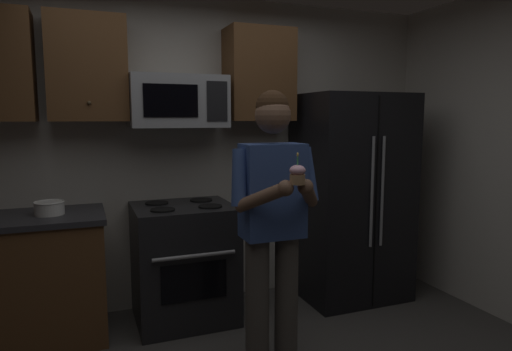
% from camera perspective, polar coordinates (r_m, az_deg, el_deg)
% --- Properties ---
extents(wall_back, '(4.40, 0.10, 2.60)m').
position_cam_1_polar(wall_back, '(3.91, -8.36, 2.90)').
color(wall_back, beige).
rests_on(wall_back, ground).
extents(oven_range, '(0.76, 0.70, 0.93)m').
position_cam_1_polar(oven_range, '(3.67, -9.05, -10.80)').
color(oven_range, black).
rests_on(oven_range, ground).
extents(microwave, '(0.74, 0.41, 0.40)m').
position_cam_1_polar(microwave, '(3.61, -9.86, 9.18)').
color(microwave, '#9EA0A5').
extents(refrigerator, '(0.90, 0.75, 1.80)m').
position_cam_1_polar(refrigerator, '(4.10, 11.93, -2.63)').
color(refrigerator, black).
rests_on(refrigerator, ground).
extents(cabinet_row_upper, '(2.78, 0.36, 0.76)m').
position_cam_1_polar(cabinet_row_upper, '(3.60, -19.33, 12.55)').
color(cabinet_row_upper, brown).
extents(bowl_large_white, '(0.21, 0.21, 0.09)m').
position_cam_1_polar(bowl_large_white, '(3.49, -24.65, -3.71)').
color(bowl_large_white, white).
rests_on(bowl_large_white, counter_left).
extents(person, '(0.60, 0.48, 1.76)m').
position_cam_1_polar(person, '(2.79, 2.17, -5.12)').
color(person, '#4C4742').
rests_on(person, ground).
extents(cupcake, '(0.09, 0.09, 0.17)m').
position_cam_1_polar(cupcake, '(2.45, 5.26, 0.14)').
color(cupcake, '#A87F56').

